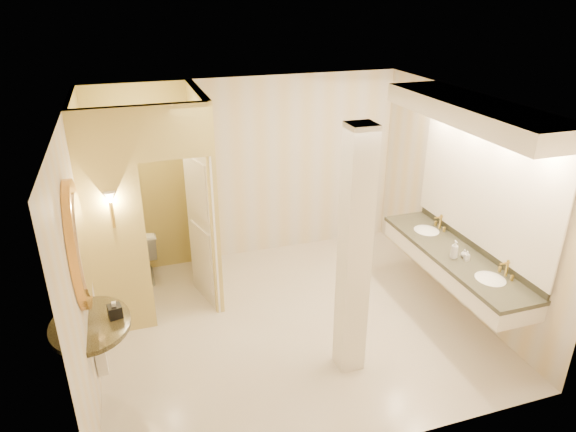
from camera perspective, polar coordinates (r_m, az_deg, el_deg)
The scene contains 16 objects.
floor at distance 6.51m, azimuth 0.48°, elevation -11.79°, with size 4.50×4.50×0.00m, color beige.
ceiling at distance 5.39m, azimuth 0.59°, elevation 12.18°, with size 4.50×4.50×0.00m, color white.
wall_back at distance 7.61m, azimuth -4.25°, elevation 5.13°, with size 4.50×0.02×2.70m, color beige.
wall_front at distance 4.23m, azimuth 9.32°, elevation -11.91°, with size 4.50×0.02×2.70m, color beige.
wall_left at distance 5.60m, azimuth -21.92°, elevation -3.87°, with size 0.02×4.00×2.70m, color beige.
wall_right at distance 6.82m, azimuth 18.79°, elevation 1.57°, with size 0.02×4.00×2.70m, color beige.
toilet_closet at distance 6.47m, azimuth -11.66°, elevation 1.53°, with size 1.50×1.55×2.70m.
wall_sconce at distance 5.82m, azimuth -19.17°, elevation 1.75°, with size 0.14×0.14×0.42m.
vanity at distance 6.27m, azimuth 19.21°, elevation 2.30°, with size 0.75×2.59×2.09m.
console_shelf at distance 5.12m, azimuth -21.73°, elevation -6.66°, with size 0.95×0.95×1.92m.
pillar at distance 5.19m, azimuth 7.37°, elevation -4.43°, with size 0.27×0.27×2.70m, color white.
tissue_box at distance 5.33m, azimuth -18.68°, elevation -10.00°, with size 0.13×0.13×0.13m, color black.
toilet at distance 7.55m, azimuth -16.02°, elevation -3.88°, with size 0.44×0.76×0.78m, color white.
soap_bottle_a at distance 6.38m, azimuth 19.26°, elevation -4.18°, with size 0.05×0.05×0.12m, color beige.
soap_bottle_b at distance 6.45m, azimuth 19.00°, elevation -3.94°, with size 0.08×0.08×0.10m, color silver.
soap_bottle_c at distance 6.36m, azimuth 18.02°, elevation -3.56°, with size 0.09×0.09×0.23m, color #C6B28C.
Camera 1 is at (-1.67, -5.00, 3.81)m, focal length 32.00 mm.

